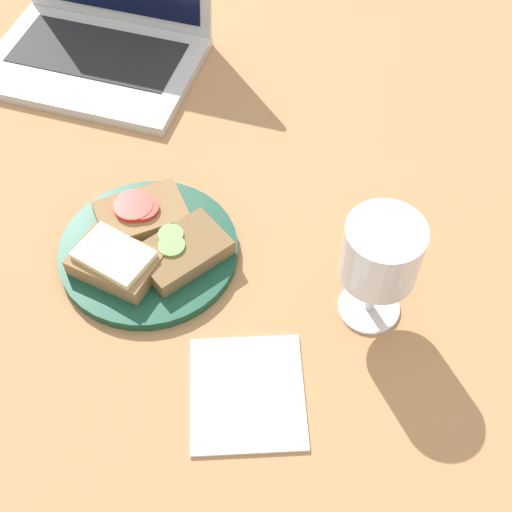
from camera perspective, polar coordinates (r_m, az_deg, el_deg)
wooden_table at (r=88.71cm, az=-0.37°, el=-0.35°), size 140.00×140.00×3.00cm
plate at (r=87.81cm, az=-8.57°, el=0.39°), size 21.81×21.81×1.37cm
sandwich_with_cheese at (r=84.83cm, az=-11.18°, el=-0.42°), size 10.90×8.30×3.22cm
sandwich_with_cucumber at (r=85.04cm, az=-5.92°, el=0.40°), size 11.66×12.60×2.50cm
sandwich_with_tomato at (r=89.22cm, az=-9.15°, el=3.43°), size 12.72×12.26×2.76cm
wine_glass at (r=75.66cm, az=9.96°, el=-0.04°), size 8.49×8.49×14.70cm
laptop at (r=114.58cm, az=-12.35°, el=17.75°), size 31.02×24.92×22.86cm
napkin at (r=77.67cm, az=-0.70°, el=-10.90°), size 16.04×16.82×0.40cm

